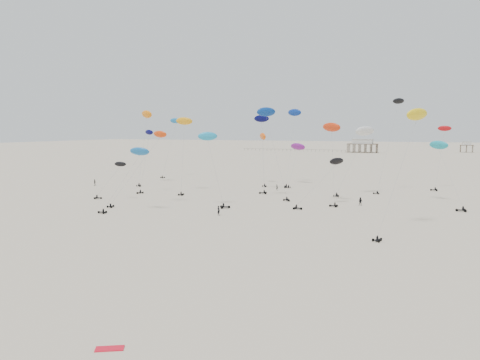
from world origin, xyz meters
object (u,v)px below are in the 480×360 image
at_px(rig_4, 263,143).
at_px(spectator_0, 219,215).
at_px(pavilion_main, 363,147).
at_px(pavilion_small, 467,148).
at_px(rig_9, 394,120).

xyz_separation_m(rig_4, spectator_0, (9.52, -54.08, -12.69)).
bearing_deg(pavilion_main, rig_4, -90.90).
distance_m(pavilion_main, pavilion_small, 76.16).
bearing_deg(pavilion_main, pavilion_small, 23.20).
height_order(pavilion_main, pavilion_small, pavilion_main).
distance_m(pavilion_main, rig_4, 210.07).
distance_m(pavilion_main, rig_9, 217.05).
bearing_deg(spectator_0, pavilion_main, -54.26).
height_order(pavilion_small, rig_9, rig_9).
relative_size(pavilion_main, pavilion_small, 2.33).
relative_size(pavilion_main, rig_9, 0.81).
bearing_deg(rig_9, spectator_0, 140.50).
xyz_separation_m(pavilion_small, rig_9, (-34.63, -243.61, 15.93)).
height_order(rig_4, rig_9, rig_9).
xyz_separation_m(pavilion_main, rig_4, (-3.31, -209.87, 8.47)).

